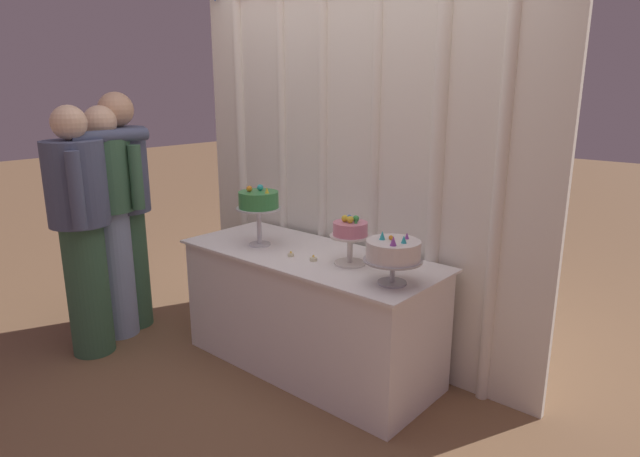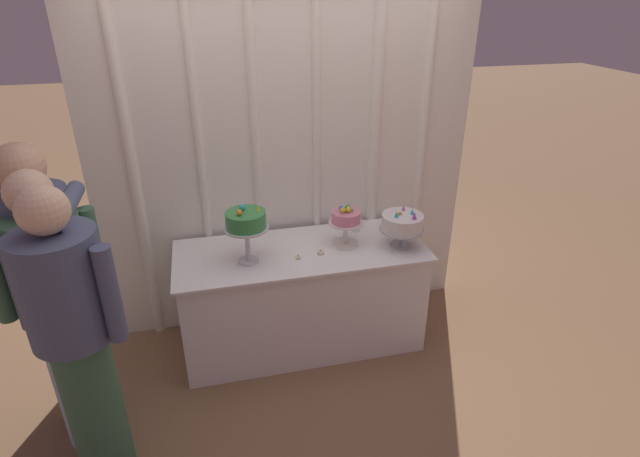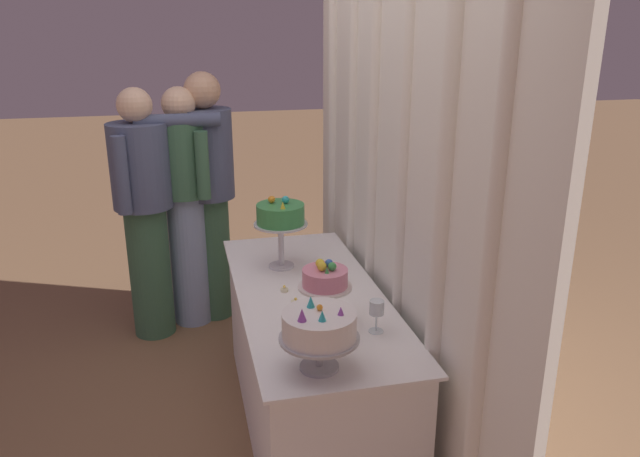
{
  "view_description": "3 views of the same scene",
  "coord_description": "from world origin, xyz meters",
  "px_view_note": "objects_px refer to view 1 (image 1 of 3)",
  "views": [
    {
      "loc": [
        2.1,
        -2.22,
        1.73
      ],
      "look_at": [
        0.04,
        0.16,
        0.9
      ],
      "focal_mm": 30.39,
      "sensor_mm": 36.0,
      "label": 1
    },
    {
      "loc": [
        -0.57,
        -2.78,
        2.35
      ],
      "look_at": [
        0.13,
        0.11,
        0.89
      ],
      "focal_mm": 28.01,
      "sensor_mm": 36.0,
      "label": 2
    },
    {
      "loc": [
        2.62,
        -0.46,
        1.98
      ],
      "look_at": [
        -0.1,
        0.18,
        1.04
      ],
      "focal_mm": 34.17,
      "sensor_mm": 36.0,
      "label": 3
    }
  ],
  "objects_px": {
    "tealight_near_left": "(313,259)",
    "guest_girl_blue_dress": "(124,203)",
    "cake_table": "(309,311)",
    "cake_display_center": "(350,233)",
    "tealight_far_left": "(291,255)",
    "guest_man_pink_jacket": "(109,216)",
    "guest_man_dark_suit": "(81,225)",
    "cake_display_leftmost": "(259,202)",
    "wine_glass": "(389,244)",
    "cake_display_rightmost": "(393,252)"
  },
  "relations": [
    {
      "from": "cake_display_rightmost",
      "to": "tealight_far_left",
      "type": "xyz_separation_m",
      "value": [
        -0.71,
        -0.01,
        -0.16
      ]
    },
    {
      "from": "cake_display_center",
      "to": "wine_glass",
      "type": "distance_m",
      "value": 0.25
    },
    {
      "from": "guest_man_pink_jacket",
      "to": "guest_man_dark_suit",
      "type": "relative_size",
      "value": 0.99
    },
    {
      "from": "cake_table",
      "to": "guest_man_pink_jacket",
      "type": "relative_size",
      "value": 1.04
    },
    {
      "from": "tealight_near_left",
      "to": "guest_girl_blue_dress",
      "type": "height_order",
      "value": "guest_girl_blue_dress"
    },
    {
      "from": "cake_table",
      "to": "cake_display_rightmost",
      "type": "relative_size",
      "value": 5.54
    },
    {
      "from": "tealight_near_left",
      "to": "guest_man_pink_jacket",
      "type": "distance_m",
      "value": 1.54
    },
    {
      "from": "cake_display_leftmost",
      "to": "tealight_near_left",
      "type": "height_order",
      "value": "cake_display_leftmost"
    },
    {
      "from": "cake_display_rightmost",
      "to": "tealight_near_left",
      "type": "bearing_deg",
      "value": 178.19
    },
    {
      "from": "wine_glass",
      "to": "cake_display_center",
      "type": "bearing_deg",
      "value": -125.31
    },
    {
      "from": "cake_display_center",
      "to": "tealight_far_left",
      "type": "bearing_deg",
      "value": -161.68
    },
    {
      "from": "cake_table",
      "to": "wine_glass",
      "type": "relative_size",
      "value": 11.78
    },
    {
      "from": "cake_display_leftmost",
      "to": "guest_man_dark_suit",
      "type": "bearing_deg",
      "value": -140.12
    },
    {
      "from": "guest_girl_blue_dress",
      "to": "guest_man_pink_jacket",
      "type": "xyz_separation_m",
      "value": [
        0.06,
        -0.15,
        -0.06
      ]
    },
    {
      "from": "wine_glass",
      "to": "tealight_far_left",
      "type": "distance_m",
      "value": 0.58
    },
    {
      "from": "cake_table",
      "to": "wine_glass",
      "type": "xyz_separation_m",
      "value": [
        0.44,
        0.19,
        0.48
      ]
    },
    {
      "from": "tealight_near_left",
      "to": "cake_display_leftmost",
      "type": "bearing_deg",
      "value": 178.19
    },
    {
      "from": "cake_table",
      "to": "tealight_near_left",
      "type": "xyz_separation_m",
      "value": [
        0.11,
        -0.09,
        0.39
      ]
    },
    {
      "from": "cake_display_center",
      "to": "tealight_far_left",
      "type": "xyz_separation_m",
      "value": [
        -0.35,
        -0.12,
        -0.17
      ]
    },
    {
      "from": "cake_display_center",
      "to": "guest_man_pink_jacket",
      "type": "xyz_separation_m",
      "value": [
        -1.66,
        -0.55,
        -0.06
      ]
    },
    {
      "from": "tealight_near_left",
      "to": "wine_glass",
      "type": "bearing_deg",
      "value": 40.41
    },
    {
      "from": "guest_girl_blue_dress",
      "to": "tealight_near_left",
      "type": "bearing_deg",
      "value": 11.42
    },
    {
      "from": "wine_glass",
      "to": "tealight_far_left",
      "type": "bearing_deg",
      "value": -147.85
    },
    {
      "from": "tealight_far_left",
      "to": "tealight_near_left",
      "type": "bearing_deg",
      "value": 9.15
    },
    {
      "from": "guest_man_dark_suit",
      "to": "cake_display_center",
      "type": "bearing_deg",
      "value": 27.64
    },
    {
      "from": "cake_table",
      "to": "guest_girl_blue_dress",
      "type": "xyz_separation_m",
      "value": [
        -1.41,
        -0.4,
        0.56
      ]
    },
    {
      "from": "cake_display_rightmost",
      "to": "tealight_far_left",
      "type": "distance_m",
      "value": 0.73
    },
    {
      "from": "cake_display_leftmost",
      "to": "wine_glass",
      "type": "distance_m",
      "value": 0.86
    },
    {
      "from": "tealight_near_left",
      "to": "guest_man_dark_suit",
      "type": "distance_m",
      "value": 1.53
    },
    {
      "from": "tealight_far_left",
      "to": "tealight_near_left",
      "type": "xyz_separation_m",
      "value": [
        0.16,
        0.03,
        0.0
      ]
    },
    {
      "from": "cake_display_rightmost",
      "to": "guest_girl_blue_dress",
      "type": "relative_size",
      "value": 0.18
    },
    {
      "from": "guest_man_dark_suit",
      "to": "cake_display_rightmost",
      "type": "bearing_deg",
      "value": 20.16
    },
    {
      "from": "tealight_far_left",
      "to": "guest_girl_blue_dress",
      "type": "bearing_deg",
      "value": -168.33
    },
    {
      "from": "wine_glass",
      "to": "guest_girl_blue_dress",
      "type": "height_order",
      "value": "guest_girl_blue_dress"
    },
    {
      "from": "tealight_far_left",
      "to": "guest_man_pink_jacket",
      "type": "bearing_deg",
      "value": -161.75
    },
    {
      "from": "cake_display_leftmost",
      "to": "tealight_near_left",
      "type": "distance_m",
      "value": 0.54
    },
    {
      "from": "tealight_near_left",
      "to": "guest_girl_blue_dress",
      "type": "xyz_separation_m",
      "value": [
        -1.53,
        -0.31,
        0.17
      ]
    },
    {
      "from": "cake_table",
      "to": "cake_display_center",
      "type": "relative_size",
      "value": 5.86
    },
    {
      "from": "cake_display_center",
      "to": "guest_girl_blue_dress",
      "type": "height_order",
      "value": "guest_girl_blue_dress"
    },
    {
      "from": "cake_display_leftmost",
      "to": "guest_man_pink_jacket",
      "type": "bearing_deg",
      "value": -154.63
    },
    {
      "from": "tealight_near_left",
      "to": "guest_girl_blue_dress",
      "type": "bearing_deg",
      "value": -168.58
    },
    {
      "from": "tealight_near_left",
      "to": "guest_girl_blue_dress",
      "type": "distance_m",
      "value": 1.57
    },
    {
      "from": "cake_display_center",
      "to": "tealight_far_left",
      "type": "relative_size",
      "value": 7.56
    },
    {
      "from": "tealight_near_left",
      "to": "cake_table",
      "type": "bearing_deg",
      "value": 141.9
    },
    {
      "from": "cake_table",
      "to": "guest_man_pink_jacket",
      "type": "bearing_deg",
      "value": -158.02
    },
    {
      "from": "cake_table",
      "to": "guest_girl_blue_dress",
      "type": "distance_m",
      "value": 1.57
    },
    {
      "from": "tealight_far_left",
      "to": "guest_man_pink_jacket",
      "type": "xyz_separation_m",
      "value": [
        -1.31,
        -0.43,
        0.11
      ]
    },
    {
      "from": "guest_man_pink_jacket",
      "to": "cake_table",
      "type": "bearing_deg",
      "value": 21.98
    },
    {
      "from": "cake_table",
      "to": "tealight_near_left",
      "type": "relative_size",
      "value": 38.05
    },
    {
      "from": "cake_display_leftmost",
      "to": "guest_man_pink_jacket",
      "type": "relative_size",
      "value": 0.24
    }
  ]
}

